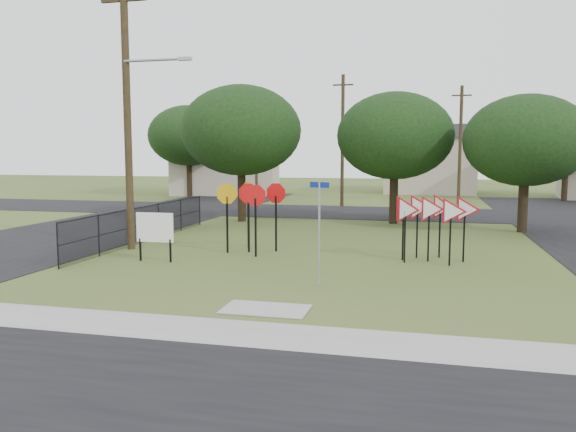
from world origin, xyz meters
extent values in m
plane|color=#3C511E|center=(0.00, 0.00, 0.00)|extent=(140.00, 140.00, 0.00)
cube|color=gray|center=(0.00, -4.20, 0.01)|extent=(30.00, 1.60, 0.02)
cube|color=#3C511E|center=(0.00, -5.40, 0.01)|extent=(30.00, 0.80, 0.02)
cube|color=black|center=(-12.00, 10.00, 0.01)|extent=(8.00, 50.00, 0.02)
cube|color=black|center=(0.00, 20.00, 0.01)|extent=(60.00, 8.00, 0.02)
cube|color=gray|center=(0.00, -2.40, 0.01)|extent=(2.00, 1.20, 0.02)
cylinder|color=#9EA0A6|center=(0.79, 0.18, 1.43)|extent=(0.06, 0.06, 2.86)
cube|color=navy|center=(0.79, 0.18, 2.79)|extent=(0.56, 0.23, 0.15)
cube|color=black|center=(-2.72, 4.91, 1.04)|extent=(0.06, 0.06, 2.07)
cube|color=black|center=(-1.79, 5.33, 1.04)|extent=(0.06, 0.06, 2.07)
cube|color=black|center=(-2.21, 4.08, 1.04)|extent=(0.06, 0.06, 2.07)
cube|color=black|center=(-3.45, 4.60, 1.04)|extent=(0.06, 0.06, 2.07)
cube|color=black|center=(-3.03, 5.84, 1.04)|extent=(0.06, 0.06, 2.07)
cube|color=black|center=(2.94, 4.21, 0.86)|extent=(0.06, 0.06, 1.73)
cube|color=black|center=(3.71, 4.59, 0.86)|extent=(0.06, 0.06, 1.73)
cube|color=black|center=(4.38, 4.02, 0.86)|extent=(0.06, 0.06, 1.73)
cube|color=black|center=(3.33, 5.17, 0.86)|extent=(0.06, 0.06, 1.73)
cube|color=black|center=(4.10, 5.46, 0.86)|extent=(0.06, 0.06, 1.73)
cube|color=black|center=(4.87, 4.79, 0.86)|extent=(0.06, 0.06, 1.73)
cube|color=black|center=(2.87, 4.62, 0.86)|extent=(0.06, 0.06, 1.73)
cube|color=black|center=(-5.78, 2.41, 0.39)|extent=(0.06, 0.06, 0.77)
cube|color=black|center=(-4.68, 2.41, 0.39)|extent=(0.06, 0.06, 0.77)
cube|color=white|center=(-5.23, 2.41, 1.16)|extent=(1.33, 0.06, 0.99)
cylinder|color=#3D2F1C|center=(-7.30, 4.50, 5.00)|extent=(0.28, 0.28, 10.00)
cube|color=#3D2F1C|center=(-7.30, 4.50, 9.20)|extent=(1.80, 0.12, 0.12)
cylinder|color=#9EA0A6|center=(-6.10, 4.40, 7.00)|extent=(2.40, 0.10, 0.10)
cube|color=#9EA0A6|center=(-4.90, 4.40, 7.00)|extent=(0.50, 0.18, 0.12)
cylinder|color=#3D2F1C|center=(-2.00, 24.00, 4.50)|extent=(0.24, 0.24, 9.00)
cube|color=#3D2F1C|center=(-2.00, 24.00, 8.30)|extent=(1.40, 0.10, 0.10)
cylinder|color=#3D2F1C|center=(6.00, 28.00, 4.25)|extent=(0.24, 0.24, 8.50)
cube|color=#3D2F1C|center=(6.00, 28.00, 7.80)|extent=(1.40, 0.10, 0.10)
cylinder|color=#3D2F1C|center=(-10.00, 30.00, 4.50)|extent=(0.24, 0.24, 9.00)
cube|color=#3D2F1C|center=(-10.00, 30.00, 8.30)|extent=(1.40, 0.10, 0.10)
cylinder|color=black|center=(-7.60, 0.50, 0.75)|extent=(0.05, 0.05, 1.50)
cylinder|color=black|center=(-7.60, 2.80, 0.75)|extent=(0.05, 0.05, 1.50)
cylinder|color=black|center=(-7.60, 5.10, 0.75)|extent=(0.05, 0.05, 1.50)
cylinder|color=black|center=(-7.60, 7.40, 0.75)|extent=(0.05, 0.05, 1.50)
cylinder|color=black|center=(-7.60, 9.70, 0.75)|extent=(0.05, 0.05, 1.50)
cylinder|color=black|center=(-7.60, 12.00, 0.75)|extent=(0.05, 0.05, 1.50)
cube|color=black|center=(-7.60, 6.25, 1.46)|extent=(0.03, 11.50, 0.03)
cube|color=black|center=(-7.60, 6.25, 0.75)|extent=(0.03, 11.50, 0.03)
cube|color=black|center=(-7.60, 6.25, 0.75)|extent=(0.01, 11.50, 1.50)
cube|color=#BAAB96|center=(-14.00, 34.00, 3.00)|extent=(10.08, 8.46, 6.00)
cube|color=#3D3D42|center=(-14.00, 34.00, 6.60)|extent=(10.58, 8.88, 1.20)
cube|color=#BAAB96|center=(4.00, 40.00, 2.50)|extent=(8.00, 8.00, 5.00)
cube|color=#3D3D42|center=(4.00, 40.00, 5.60)|extent=(8.40, 8.40, 1.20)
cylinder|color=black|center=(-6.00, 14.00, 1.31)|extent=(0.44, 0.44, 2.62)
ellipsoid|color=black|center=(-6.00, 14.00, 4.87)|extent=(6.40, 6.40, 4.80)
cylinder|color=black|center=(2.00, 15.00, 1.22)|extent=(0.44, 0.44, 2.45)
ellipsoid|color=black|center=(2.00, 15.00, 4.55)|extent=(6.00, 6.00, 4.50)
cylinder|color=black|center=(8.00, 13.00, 1.14)|extent=(0.44, 0.44, 2.27)
ellipsoid|color=black|center=(8.00, 13.00, 4.23)|extent=(5.60, 5.60, 4.20)
cylinder|color=black|center=(-16.00, 30.00, 1.40)|extent=(0.44, 0.44, 2.80)
ellipsoid|color=black|center=(-16.00, 30.00, 5.18)|extent=(6.80, 6.80, 5.10)
cylinder|color=black|center=(14.00, 32.00, 1.22)|extent=(0.44, 0.44, 2.45)
ellipsoid|color=black|center=(14.00, 32.00, 4.55)|extent=(6.00, 6.00, 4.50)
camera|label=1|loc=(3.51, -14.67, 3.61)|focal=35.00mm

